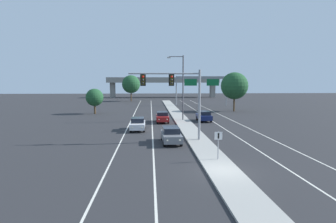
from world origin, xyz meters
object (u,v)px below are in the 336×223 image
at_px(highway_sign_gantry, 202,81).
at_px(car_oncoming_red, 162,117).
at_px(tree_far_left_b, 95,97).
at_px(car_oncoming_grey, 171,135).
at_px(median_sign_post, 218,141).
at_px(street_lamp_median, 182,84).
at_px(car_oncoming_white, 138,124).
at_px(tree_far_left_a, 131,84).
at_px(car_receding_navy, 204,116).
at_px(tree_far_right_c, 234,86).
at_px(overhead_signal_mast, 177,90).

bearing_deg(highway_sign_gantry, car_oncoming_red, -110.35).
distance_m(highway_sign_gantry, tree_far_left_b, 30.08).
bearing_deg(car_oncoming_grey, median_sign_post, -65.54).
distance_m(street_lamp_median, tree_far_left_b, 18.94).
distance_m(car_oncoming_white, tree_far_left_a, 54.84).
relative_size(median_sign_post, tree_far_left_b, 0.46).
relative_size(car_oncoming_white, car_oncoming_red, 1.00).
bearing_deg(car_oncoming_grey, car_receding_navy, 68.40).
bearing_deg(car_oncoming_white, tree_far_left_b, 114.78).
bearing_deg(car_oncoming_red, car_receding_navy, 6.56).
distance_m(street_lamp_median, tree_far_right_c, 18.51).
bearing_deg(median_sign_post, tree_far_left_b, 114.75).
xyz_separation_m(median_sign_post, car_oncoming_grey, (-3.15, 6.93, -0.77)).
distance_m(overhead_signal_mast, tree_far_left_a, 62.12).
bearing_deg(tree_far_left_a, car_oncoming_white, -85.47).
height_order(car_oncoming_red, highway_sign_gantry, highway_sign_gantry).
distance_m(car_oncoming_red, highway_sign_gantry, 33.05).
xyz_separation_m(street_lamp_median, tree_far_right_c, (12.36, 13.76, -0.55)).
relative_size(overhead_signal_mast, tree_far_left_a, 0.91).
xyz_separation_m(car_oncoming_grey, car_oncoming_white, (-3.67, 7.89, 0.00)).
bearing_deg(street_lamp_median, median_sign_post, -89.17).
relative_size(car_oncoming_white, car_receding_navy, 0.99).
bearing_deg(highway_sign_gantry, street_lamp_median, -105.91).
bearing_deg(car_receding_navy, car_oncoming_grey, -111.60).
xyz_separation_m(median_sign_post, highway_sign_gantry, (7.92, 52.48, 4.58)).
relative_size(highway_sign_gantry, tree_far_right_c, 1.66).
height_order(median_sign_post, car_receding_navy, median_sign_post).
bearing_deg(highway_sign_gantry, car_oncoming_white, -111.37).
relative_size(median_sign_post, tree_far_left_a, 0.27).
bearing_deg(street_lamp_median, overhead_signal_mast, -97.72).
bearing_deg(car_receding_navy, car_oncoming_red, -173.44).
height_order(car_oncoming_white, tree_far_left_a, tree_far_left_a).
distance_m(car_receding_navy, tree_far_left_b, 22.20).
bearing_deg(median_sign_post, highway_sign_gantry, 81.42).
distance_m(car_receding_navy, tree_far_left_a, 48.97).
distance_m(car_oncoming_white, car_oncoming_red, 7.86).
bearing_deg(tree_far_left_a, car_oncoming_red, -80.75).
height_order(street_lamp_median, car_oncoming_red, street_lamp_median).
height_order(car_oncoming_white, car_oncoming_red, same).
distance_m(median_sign_post, street_lamp_median, 23.88).
bearing_deg(car_oncoming_white, car_oncoming_red, 64.41).
xyz_separation_m(median_sign_post, car_oncoming_red, (-3.42, 21.90, -0.77)).
relative_size(street_lamp_median, tree_far_left_b, 2.09).
bearing_deg(car_oncoming_grey, tree_far_left_a, 97.30).
height_order(car_oncoming_red, tree_far_left_a, tree_far_left_a).
bearing_deg(car_oncoming_red, overhead_signal_mast, -86.15).
bearing_deg(tree_far_right_c, street_lamp_median, -131.94).
bearing_deg(car_receding_navy, tree_far_right_c, 58.51).
relative_size(car_oncoming_grey, tree_far_right_c, 0.56).
bearing_deg(car_receding_navy, street_lamp_median, 165.98).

